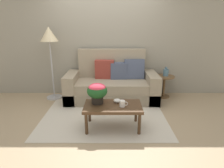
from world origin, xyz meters
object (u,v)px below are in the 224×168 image
at_px(floor_lamp, 49,40).
at_px(table_vase, 165,72).
at_px(coffee_mug, 122,104).
at_px(couch, 112,85).
at_px(snack_bowl, 117,101).
at_px(coffee_table, 112,108).
at_px(potted_plant, 97,91).
at_px(side_table, 164,82).

bearing_deg(floor_lamp, table_vase, 1.59).
xyz_separation_m(floor_lamp, coffee_mug, (1.53, -1.45, -0.88)).
height_order(couch, snack_bowl, couch).
bearing_deg(coffee_table, table_vase, 49.79).
bearing_deg(couch, potted_plant, -101.18).
bearing_deg(coffee_mug, coffee_table, 158.44).
bearing_deg(potted_plant, coffee_mug, -18.89).
distance_m(side_table, floor_lamp, 2.78).
distance_m(snack_bowl, table_vase, 1.80).
relative_size(couch, potted_plant, 5.97).
bearing_deg(floor_lamp, snack_bowl, -41.55).
xyz_separation_m(couch, table_vase, (1.25, 0.14, 0.26)).
distance_m(couch, coffee_mug, 1.40).
xyz_separation_m(couch, coffee_mug, (0.16, -1.39, 0.12)).
xyz_separation_m(potted_plant, coffee_mug, (0.41, -0.14, -0.16)).
xyz_separation_m(potted_plant, table_vase, (1.49, 1.39, -0.02)).
xyz_separation_m(coffee_mug, snack_bowl, (-0.08, 0.17, -0.02)).
xyz_separation_m(side_table, potted_plant, (-1.47, -1.38, 0.26)).
distance_m(floor_lamp, table_vase, 2.72).
bearing_deg(table_vase, floor_lamp, -178.41).
bearing_deg(snack_bowl, potted_plant, -175.15).
bearing_deg(coffee_mug, potted_plant, 161.11).
bearing_deg(snack_bowl, side_table, 49.78).
height_order(potted_plant, coffee_mug, potted_plant).
xyz_separation_m(couch, floor_lamp, (-1.37, 0.07, 1.00)).
xyz_separation_m(coffee_table, snack_bowl, (0.07, 0.11, 0.09)).
xyz_separation_m(coffee_table, side_table, (1.22, 1.46, -0.00)).
bearing_deg(potted_plant, coffee_table, -17.25).
distance_m(floor_lamp, snack_bowl, 2.13).
relative_size(couch, coffee_mug, 15.22).
bearing_deg(floor_lamp, coffee_table, -45.31).
bearing_deg(floor_lamp, coffee_mug, -43.51).
distance_m(coffee_table, potted_plant, 0.38).
height_order(couch, coffee_mug, couch).
bearing_deg(snack_bowl, coffee_table, -124.18).
height_order(couch, side_table, couch).
bearing_deg(side_table, snack_bowl, -130.22).
height_order(side_table, potted_plant, potted_plant).
relative_size(side_table, potted_plant, 1.52).
height_order(floor_lamp, table_vase, floor_lamp).
distance_m(potted_plant, table_vase, 2.04).
bearing_deg(floor_lamp, side_table, 1.56).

